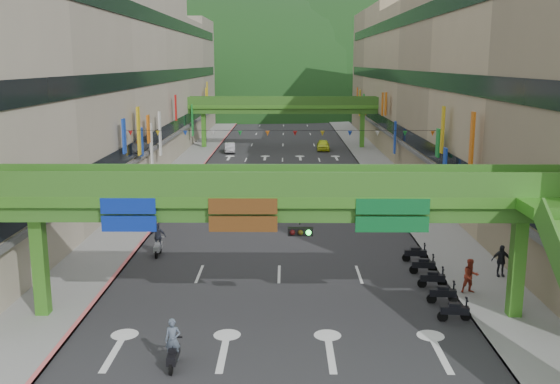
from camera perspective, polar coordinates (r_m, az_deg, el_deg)
The scene contains 23 objects.
ground at distance 24.41m, azimuth -0.38°, elevation -16.91°, with size 320.00×320.00×0.00m, color black.
road_slab at distance 72.36m, azimuth 0.22°, elevation 2.47°, with size 18.00×140.00×0.02m, color #28282B.
sidewalk_left at distance 73.23m, azimuth -8.43°, elevation 2.50°, with size 4.00×140.00×0.15m, color gray.
sidewalk_right at distance 73.13m, azimuth 8.87°, elevation 2.48°, with size 4.00×140.00×0.15m, color gray.
curb_left at distance 72.96m, azimuth -6.96°, elevation 2.52°, with size 0.20×140.00×0.18m, color #CC5959.
curb_right at distance 72.88m, azimuth 7.40°, elevation 2.50°, with size 0.20×140.00×0.18m, color gray.
building_row_left at distance 74.00m, azimuth -14.82°, elevation 9.65°, with size 12.80×95.00×19.00m.
building_row_right at distance 73.82m, azimuth 15.30°, elevation 9.62°, with size 12.80×95.00×19.00m.
overpass_near at distance 27.58m, azimuth 1.72°, elevation -1.89°, with size 28.00×12.27×7.10m.
overpass_far at distance 86.64m, azimuth 0.27°, elevation 7.60°, with size 28.00×2.20×7.10m.
hill_left at distance 182.43m, azimuth -4.38°, elevation 8.07°, with size 168.00×140.00×112.00m, color #1C4419.
hill_right at distance 203.25m, azimuth 7.54°, elevation 8.38°, with size 208.00×176.00×128.00m, color #1C4419.
bunting_string at distance 51.73m, azimuth 0.11°, elevation 5.39°, with size 26.00×0.36×0.47m.
scooter_rider_near at distance 25.24m, azimuth -9.75°, elevation -13.67°, with size 0.62×1.60×2.03m.
scooter_rider_mid at distance 57.97m, azimuth 0.75°, elevation 1.12°, with size 0.80×1.60×1.95m.
scooter_rider_left at distance 39.12m, azimuth -11.12°, elevation -4.27°, with size 1.03×1.60×2.10m.
scooter_rider_far at distance 50.74m, azimuth -6.10°, elevation -0.54°, with size 0.80×1.60×1.90m.
parked_scooter_row at distance 34.25m, azimuth 13.77°, elevation -7.66°, with size 1.60×9.37×1.08m.
car_silver at distance 82.86m, azimuth -4.61°, elevation 4.05°, with size 1.34×3.84×1.27m, color #B9B8C0.
car_yellow at distance 84.74m, azimuth 3.97°, elevation 4.29°, with size 1.70×4.22×1.44m, color #E7F42F.
pedestrian_red at distance 33.54m, azimuth 17.00°, elevation -7.59°, with size 0.87×0.68×1.78m, color #A03220.
pedestrian_dark at distance 36.54m, azimuth 19.53°, elevation -6.16°, with size 1.04×0.43×1.78m, color black.
pedestrian_blue at distance 63.09m, azimuth 9.11°, elevation 1.66°, with size 0.74×0.48×1.59m, color navy.
Camera 1 is at (0.34, -21.41, 11.72)m, focal length 40.00 mm.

